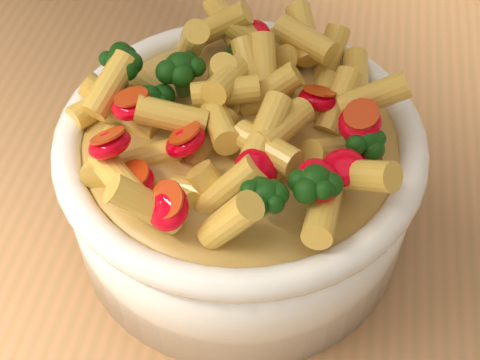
# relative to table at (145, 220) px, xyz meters

# --- Properties ---
(table) EXTENTS (1.20, 0.80, 0.90)m
(table) POSITION_rel_table_xyz_m (0.00, 0.00, 0.00)
(table) COLOR #B0764B
(table) RESTS_ON ground
(serving_bowl) EXTENTS (0.26, 0.26, 0.11)m
(serving_bowl) POSITION_rel_table_xyz_m (0.11, -0.06, 0.16)
(serving_bowl) COLOR white
(serving_bowl) RESTS_ON table
(pasta_salad) EXTENTS (0.20, 0.20, 0.05)m
(pasta_salad) POSITION_rel_table_xyz_m (0.11, -0.06, 0.23)
(pasta_salad) COLOR #FFC050
(pasta_salad) RESTS_ON serving_bowl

